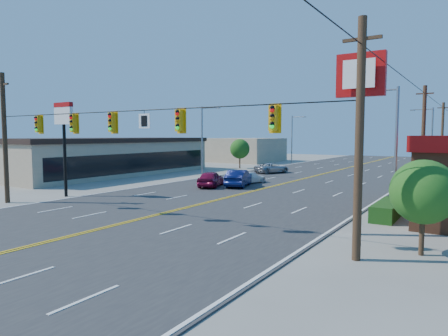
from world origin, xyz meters
The scene contains 20 objects.
ground centered at (0.00, 0.00, 0.00)m, with size 160.00×160.00×0.00m, color gray.
road centered at (0.00, 20.00, 0.03)m, with size 20.00×120.00×0.06m, color #2D2D30.
signal_span centered at (-0.12, 0.00, 4.89)m, with size 24.32×0.34×9.00m.
kfc_pylon centered at (11.00, 4.00, 6.04)m, with size 2.20×0.36×8.50m.
strip_mall centered at (-22.00, 18.00, 2.25)m, with size 10.40×26.40×4.40m.
pizza_hut_sign centered at (-11.00, 4.00, 5.18)m, with size 1.90×0.30×6.85m.
streetlight_se centered at (10.79, 14.00, 4.51)m, with size 2.55×0.25×8.00m.
streetlight_ne centered at (10.79, 38.00, 4.51)m, with size 2.55×0.25×8.00m.
streetlight_sw centered at (-10.79, 22.00, 4.51)m, with size 2.55×0.25×8.00m.
streetlight_nw centered at (-10.79, 48.00, 4.51)m, with size 2.55×0.25×8.00m.
utility_pole_near centered at (12.20, 18.00, 4.20)m, with size 0.28×0.28×8.40m, color #47301E.
utility_pole_mid centered at (12.20, 36.00, 4.20)m, with size 0.28×0.28×8.40m, color #47301E.
tree_kfc_rear centered at (13.50, 22.00, 2.93)m, with size 2.94×2.94×4.41m.
tree_kfc_front centered at (14.00, 2.00, 2.51)m, with size 2.52×2.52×3.78m.
tree_west centered at (-13.00, 34.00, 2.79)m, with size 2.80×2.80×4.20m.
bld_west_far centered at (-20.00, 48.00, 2.10)m, with size 11.00×12.00×4.20m, color tan.
car_magenta centered at (-4.66, 14.52, 0.72)m, with size 1.71×4.24×1.45m, color maroon.
car_blue centered at (-2.64, 16.09, 0.77)m, with size 1.62×4.64×1.53m, color #0D154C.
car_white centered at (-3.03, 18.88, 0.56)m, with size 1.56×3.84×1.11m, color white.
car_silver centered at (-5.75, 29.51, 0.63)m, with size 2.09×4.54×1.26m, color #AAABAF.
Camera 1 is at (15.74, -15.15, 4.71)m, focal length 32.00 mm.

